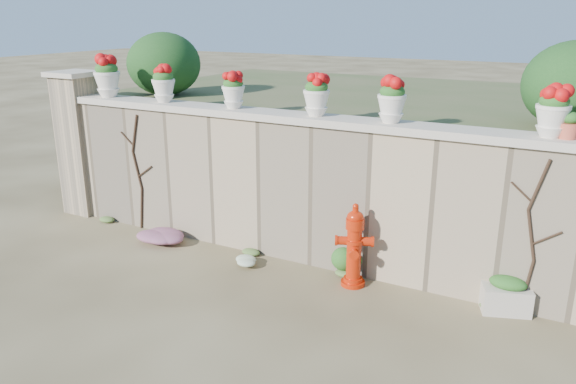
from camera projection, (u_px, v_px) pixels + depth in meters
The scene contains 21 objects.
ground at pixel (220, 308), 6.79m from camera, with size 80.00×80.00×0.00m, color #4C3F26.
stone_wall at pixel (290, 190), 8.00m from camera, with size 8.00×0.40×2.00m, color tan.
wall_cap at pixel (291, 117), 7.68m from camera, with size 8.10×0.52×0.10m, color beige.
gate_pillar at pixel (81, 142), 9.80m from camera, with size 0.72×0.72×2.48m.
raised_fill at pixel (370, 146), 10.68m from camera, with size 9.00×6.00×2.00m, color #384C23.
back_shrub_left at pixel (164, 64), 9.99m from camera, with size 1.30×1.30×1.10m, color #143814.
back_shrub_right at pixel (576, 85), 7.00m from camera, with size 1.30×1.30×1.10m, color #143814.
vine_left at pixel (138, 171), 9.03m from camera, with size 0.60×0.04×1.91m.
vine_right at pixel (532, 237), 6.36m from camera, with size 0.60×0.04×1.91m.
fire_hydrant at pixel (354, 245), 7.21m from camera, with size 0.48×0.34×1.12m.
planter_box at pixel (506, 295), 6.65m from camera, with size 0.63×0.49×0.46m.
green_shrub at pixel (344, 257), 7.58m from camera, with size 0.56×0.50×0.53m, color #1E5119.
magenta_clump at pixel (160, 235), 8.68m from camera, with size 1.00×0.66×0.27m, color #B82493.
white_flowers at pixel (242, 260), 7.91m from camera, with size 0.50×0.40×0.18m, color white.
urn_pot_0 at pixel (107, 77), 9.10m from camera, with size 0.42×0.42×0.66m.
urn_pot_1 at pixel (163, 84), 8.58m from camera, with size 0.36×0.36×0.56m.
urn_pot_2 at pixel (233, 91), 8.01m from camera, with size 0.33×0.33×0.52m.
urn_pot_3 at pixel (316, 95), 7.41m from camera, with size 0.35×0.35×0.55m.
urn_pot_4 at pixel (392, 100), 6.94m from camera, with size 0.36×0.36×0.56m.
urn_pot_5 at pixel (553, 112), 6.11m from camera, with size 0.37×0.37×0.57m.
terracotta_pot at pixel (569, 127), 6.08m from camera, with size 0.24×0.24×0.29m.
Camera 1 is at (3.60, -4.93, 3.40)m, focal length 35.00 mm.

